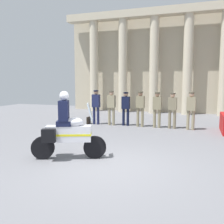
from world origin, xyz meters
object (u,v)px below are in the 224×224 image
Objects in this scene: officer_in_row_4 at (157,107)px; officer_in_row_6 at (191,108)px; officer_in_row_0 at (96,104)px; officer_in_row_3 at (140,106)px; motorcycle_with_rider at (66,131)px; briefcase_on_ground at (89,120)px; officer_in_row_1 at (111,105)px; officer_in_row_5 at (172,108)px; officer_in_row_2 at (126,106)px.

officer_in_row_4 is 1.51m from officer_in_row_6.
officer_in_row_0 reaches higher than officer_in_row_6.
officer_in_row_3 is 1.01× the size of officer_in_row_4.
officer_in_row_0 is 4.57m from officer_in_row_6.
officer_in_row_3 is (2.26, 0.03, -0.02)m from officer_in_row_0.
motorcycle_with_rider is 5.90m from briefcase_on_ground.
officer_in_row_6 is at bearing -178.77° from officer_in_row_3.
motorcycle_with_rider reaches higher than officer_in_row_1.
officer_in_row_1 is at bearing 74.83° from motorcycle_with_rider.
officer_in_row_1 reaches higher than officer_in_row_4.
officer_in_row_0 is at bearing 3.19° from officer_in_row_4.
motorcycle_with_rider reaches higher than officer_in_row_0.
officer_in_row_0 is at bearing 3.44° from officer_in_row_3.
officer_in_row_3 is 2.80m from briefcase_on_ground.
officer_in_row_4 is 0.70m from officer_in_row_5.
officer_in_row_1 reaches higher than officer_in_row_2.
officer_in_row_5 is (2.23, -0.07, 0.00)m from officer_in_row_2.
officer_in_row_1 is 2.24m from officer_in_row_4.
officer_in_row_1 is 1.03× the size of officer_in_row_5.
officer_in_row_6 is at bearing 39.22° from motorcycle_with_rider.
officer_in_row_2 is 0.98× the size of officer_in_row_4.
motorcycle_with_rider is (1.41, -5.59, -0.22)m from officer_in_row_0.
briefcase_on_ground is at bearing 2.56° from officer_in_row_1.
officer_in_row_0 is 1.53m from officer_in_row_2.
officer_in_row_6 is at bearing -179.45° from officer_in_row_4.
officer_in_row_4 is at bearing 52.44° from motorcycle_with_rider.
motorcycle_with_rider is at bearing 70.05° from officer_in_row_5.
officer_in_row_5 is (2.93, 0.06, -0.03)m from officer_in_row_1.
officer_in_row_3 reaches higher than briefcase_on_ground.
officer_in_row_1 is at bearing 3.75° from officer_in_row_5.
officer_in_row_0 reaches higher than officer_in_row_3.
officer_in_row_0 is at bearing 6.76° from officer_in_row_2.
officer_in_row_1 is 0.71m from officer_in_row_2.
officer_in_row_5 is at bearing 0.72° from briefcase_on_ground.
officer_in_row_4 is 1.01× the size of officer_in_row_5.
officer_in_row_1 reaches higher than officer_in_row_5.
officer_in_row_1 is at bearing 4.57° from officer_in_row_3.
officer_in_row_1 is 0.85× the size of motorcycle_with_rider.
officer_in_row_6 is at bearing -0.15° from briefcase_on_ground.
motorcycle_with_rider is at bearing 106.85° from officer_in_row_0.
officer_in_row_1 is 1.49m from briefcase_on_ground.
officer_in_row_2 is 5.70m from motorcycle_with_rider.
officer_in_row_0 is 4.78× the size of briefcase_on_ground.
officer_in_row_1 is 4.72× the size of briefcase_on_ground.
officer_in_row_5 is at bearing -176.49° from officer_in_row_4.
officer_in_row_1 is 1.00× the size of officer_in_row_6.
officer_in_row_2 is at bearing 3.66° from briefcase_on_ground.
officer_in_row_6 is (3.75, -0.01, -0.00)m from officer_in_row_1.
officer_in_row_6 is 6.40m from motorcycle_with_rider.
officer_in_row_0 is 0.93m from briefcase_on_ground.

